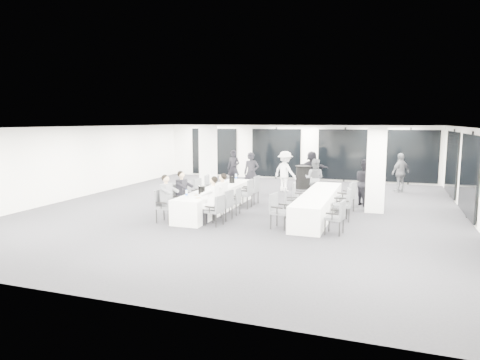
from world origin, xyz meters
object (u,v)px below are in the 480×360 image
(cocktail_table, at_px, (303,177))
(standing_guest_b, at_px, (314,176))
(chair_side_right_near, at_px, (337,215))
(chair_main_right_mid, at_px, (235,200))
(chair_main_left_fourth, at_px, (201,190))
(standing_guest_e, at_px, (372,173))
(chair_side_right_far, at_px, (348,195))
(ice_bucket_far, at_px, (232,180))
(chair_side_left_mid, at_px, (290,201))
(standing_guest_a, at_px, (251,170))
(chair_main_right_near, at_px, (216,208))
(chair_main_right_far, at_px, (253,188))
(banquet_table_main, at_px, (216,199))
(standing_guest_d, at_px, (401,170))
(chair_main_left_mid, at_px, (191,194))
(chair_main_left_near, at_px, (163,204))
(chair_main_right_second, at_px, (226,203))
(banquet_table_side, at_px, (318,205))
(standing_guest_c, at_px, (285,169))
(standing_guest_f, at_px, (312,166))
(chair_main_right_fourth, at_px, (246,192))
(chair_side_left_far, at_px, (298,194))
(standing_guest_g, at_px, (233,166))
(chair_side_left_near, at_px, (278,209))
(chair_side_right_mid, at_px, (344,202))
(chair_main_left_second, at_px, (179,198))
(standing_guest_h, at_px, (365,179))
(ice_bucket_near, at_px, (202,190))
(chair_main_left_far, at_px, (211,186))

(cocktail_table, xyz_separation_m, standing_guest_b, (0.86, -2.19, 0.36))
(chair_side_right_near, bearing_deg, chair_main_right_mid, 75.86)
(chair_main_left_fourth, xyz_separation_m, standing_guest_e, (5.67, 4.18, 0.39))
(chair_side_right_near, bearing_deg, chair_side_right_far, 8.02)
(standing_guest_b, relative_size, ice_bucket_far, 7.39)
(chair_side_left_mid, height_order, standing_guest_a, standing_guest_a)
(chair_side_right_near, bearing_deg, chair_main_right_near, 100.97)
(chair_main_right_far, bearing_deg, banquet_table_main, 152.49)
(standing_guest_d, bearing_deg, cocktail_table, -40.95)
(chair_main_left_mid, relative_size, chair_side_left_mid, 1.07)
(banquet_table_main, bearing_deg, cocktail_table, 71.46)
(chair_main_left_fourth, bearing_deg, chair_main_left_near, 6.61)
(chair_main_left_near, xyz_separation_m, chair_main_right_second, (1.67, 0.84, -0.03))
(chair_side_right_near, bearing_deg, banquet_table_side, 30.50)
(standing_guest_c, xyz_separation_m, ice_bucket_far, (-1.22, -3.29, -0.11))
(standing_guest_a, bearing_deg, standing_guest_f, 35.75)
(chair_main_right_fourth, bearing_deg, chair_side_left_far, -76.49)
(chair_main_right_near, bearing_deg, cocktail_table, 4.27)
(chair_main_right_second, relative_size, standing_guest_e, 0.50)
(banquet_table_main, height_order, chair_main_right_mid, chair_main_right_mid)
(ice_bucket_far, bearing_deg, standing_guest_g, 109.31)
(chair_main_right_far, distance_m, standing_guest_g, 4.36)
(chair_main_right_near, height_order, chair_main_right_far, chair_main_right_far)
(chair_side_left_near, xyz_separation_m, chair_side_right_mid, (1.67, 1.52, 0.01))
(standing_guest_b, bearing_deg, standing_guest_g, -21.02)
(chair_main_left_second, xyz_separation_m, standing_guest_a, (0.92, 4.74, 0.40))
(standing_guest_c, bearing_deg, chair_side_left_mid, 131.79)
(cocktail_table, relative_size, chair_side_right_far, 1.00)
(chair_main_right_fourth, height_order, standing_guest_d, standing_guest_d)
(chair_side_right_near, height_order, standing_guest_h, standing_guest_h)
(chair_main_right_fourth, bearing_deg, standing_guest_a, 15.91)
(banquet_table_main, bearing_deg, chair_main_right_mid, -27.60)
(chair_main_left_mid, distance_m, standing_guest_b, 5.12)
(chair_main_left_near, bearing_deg, chair_side_left_mid, 121.64)
(chair_main_right_second, distance_m, standing_guest_f, 7.97)
(chair_main_right_mid, bearing_deg, standing_guest_f, -11.21)
(chair_side_left_far, distance_m, ice_bucket_far, 2.57)
(chair_main_left_near, xyz_separation_m, ice_bucket_near, (0.81, 0.98, 0.31))
(banquet_table_side, height_order, chair_side_left_far, chair_side_left_far)
(cocktail_table, height_order, chair_side_left_mid, cocktail_table)
(cocktail_table, bearing_deg, chair_main_left_far, -123.31)
(standing_guest_c, distance_m, ice_bucket_far, 3.51)
(chair_main_left_second, xyz_separation_m, chair_main_right_fourth, (1.68, 1.82, -0.01))
(chair_side_right_far, relative_size, standing_guest_g, 0.54)
(chair_main_left_near, bearing_deg, chair_main_left_fourth, -177.17)
(standing_guest_d, distance_m, standing_guest_g, 7.31)
(chair_main_right_second, relative_size, chair_main_right_fourth, 0.93)
(standing_guest_a, xyz_separation_m, standing_guest_f, (2.00, 2.97, -0.06))
(chair_main_left_fourth, bearing_deg, ice_bucket_far, 138.66)
(chair_main_left_second, height_order, standing_guest_d, standing_guest_d)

